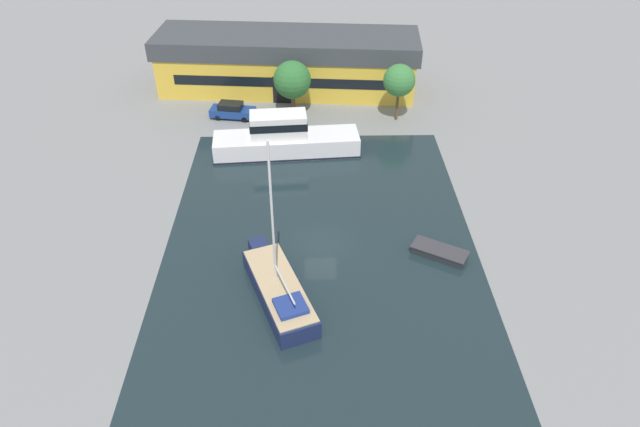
{
  "coord_description": "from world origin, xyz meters",
  "views": [
    {
      "loc": [
        -0.59,
        -33.56,
        27.61
      ],
      "look_at": [
        0.0,
        2.56,
        1.0
      ],
      "focal_mm": 32.0,
      "sensor_mm": 36.0,
      "label": 1
    }
  ],
  "objects_px": {
    "warehouse_building": "(287,62)",
    "motor_cruiser": "(284,139)",
    "quay_tree_by_water": "(399,80)",
    "sailboat_moored": "(278,289)",
    "parked_car": "(232,110)",
    "small_dinghy": "(439,252)",
    "quay_tree_near_building": "(292,80)"
  },
  "relations": [
    {
      "from": "warehouse_building",
      "to": "quay_tree_by_water",
      "type": "bearing_deg",
      "value": -30.25
    },
    {
      "from": "warehouse_building",
      "to": "sailboat_moored",
      "type": "xyz_separation_m",
      "value": [
        0.35,
        -34.33,
        -2.42
      ]
    },
    {
      "from": "quay_tree_near_building",
      "to": "quay_tree_by_water",
      "type": "bearing_deg",
      "value": -8.11
    },
    {
      "from": "sailboat_moored",
      "to": "parked_car",
      "type": "bearing_deg",
      "value": 81.72
    },
    {
      "from": "warehouse_building",
      "to": "small_dinghy",
      "type": "bearing_deg",
      "value": -63.42
    },
    {
      "from": "warehouse_building",
      "to": "parked_car",
      "type": "xyz_separation_m",
      "value": [
        -5.65,
        -7.44,
        -2.37
      ]
    },
    {
      "from": "quay_tree_by_water",
      "to": "motor_cruiser",
      "type": "height_order",
      "value": "quay_tree_by_water"
    },
    {
      "from": "quay_tree_by_water",
      "to": "sailboat_moored",
      "type": "height_order",
      "value": "sailboat_moored"
    },
    {
      "from": "quay_tree_by_water",
      "to": "small_dinghy",
      "type": "height_order",
      "value": "quay_tree_by_water"
    },
    {
      "from": "parked_car",
      "to": "small_dinghy",
      "type": "height_order",
      "value": "parked_car"
    },
    {
      "from": "parked_car",
      "to": "sailboat_moored",
      "type": "bearing_deg",
      "value": 21.95
    },
    {
      "from": "quay_tree_near_building",
      "to": "parked_car",
      "type": "distance_m",
      "value": 7.1
    },
    {
      "from": "quay_tree_by_water",
      "to": "motor_cruiser",
      "type": "bearing_deg",
      "value": -149.55
    },
    {
      "from": "quay_tree_by_water",
      "to": "motor_cruiser",
      "type": "distance_m",
      "value": 13.63
    },
    {
      "from": "warehouse_building",
      "to": "small_dinghy",
      "type": "xyz_separation_m",
      "value": [
        12.06,
        -30.14,
        -2.89
      ]
    },
    {
      "from": "parked_car",
      "to": "small_dinghy",
      "type": "xyz_separation_m",
      "value": [
        17.71,
        -22.7,
        -0.52
      ]
    },
    {
      "from": "motor_cruiser",
      "to": "small_dinghy",
      "type": "distance_m",
      "value": 19.43
    },
    {
      "from": "warehouse_building",
      "to": "motor_cruiser",
      "type": "distance_m",
      "value": 14.97
    },
    {
      "from": "warehouse_building",
      "to": "quay_tree_by_water",
      "type": "xyz_separation_m",
      "value": [
        11.58,
        -8.12,
        1.14
      ]
    },
    {
      "from": "quay_tree_near_building",
      "to": "parked_car",
      "type": "xyz_separation_m",
      "value": [
        -6.38,
        -0.87,
        -2.99
      ]
    },
    {
      "from": "warehouse_building",
      "to": "quay_tree_by_water",
      "type": "distance_m",
      "value": 14.19
    },
    {
      "from": "quay_tree_near_building",
      "to": "motor_cruiser",
      "type": "xyz_separation_m",
      "value": [
        -0.63,
        -8.3,
        -2.34
      ]
    },
    {
      "from": "parked_car",
      "to": "sailboat_moored",
      "type": "xyz_separation_m",
      "value": [
        6.0,
        -26.89,
        -0.05
      ]
    },
    {
      "from": "quay_tree_by_water",
      "to": "parked_car",
      "type": "height_order",
      "value": "quay_tree_by_water"
    },
    {
      "from": "warehouse_building",
      "to": "parked_car",
      "type": "distance_m",
      "value": 9.64
    },
    {
      "from": "quay_tree_by_water",
      "to": "small_dinghy",
      "type": "bearing_deg",
      "value": -88.77
    },
    {
      "from": "quay_tree_near_building",
      "to": "sailboat_moored",
      "type": "xyz_separation_m",
      "value": [
        -0.38,
        -27.76,
        -3.04
      ]
    },
    {
      "from": "warehouse_building",
      "to": "quay_tree_near_building",
      "type": "distance_m",
      "value": 6.64
    },
    {
      "from": "quay_tree_by_water",
      "to": "small_dinghy",
      "type": "xyz_separation_m",
      "value": [
        0.47,
        -22.02,
        -4.03
      ]
    },
    {
      "from": "quay_tree_by_water",
      "to": "quay_tree_near_building",
      "type": "bearing_deg",
      "value": 171.89
    },
    {
      "from": "parked_car",
      "to": "quay_tree_near_building",
      "type": "bearing_deg",
      "value": 107.14
    },
    {
      "from": "parked_car",
      "to": "sailboat_moored",
      "type": "height_order",
      "value": "sailboat_moored"
    }
  ]
}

